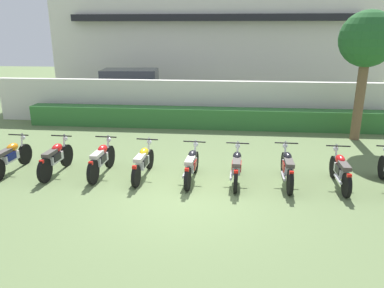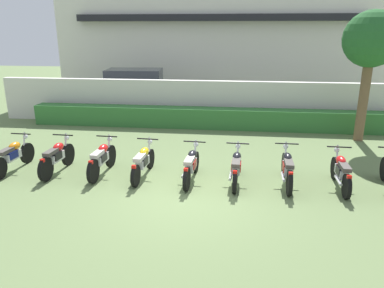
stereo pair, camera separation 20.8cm
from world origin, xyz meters
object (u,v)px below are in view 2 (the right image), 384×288
motorcycle_in_row_3 (143,161)px  parked_car (138,88)px  tree_near_inspector (371,42)px  motorcycle_in_row_1 (57,157)px  motorcycle_in_row_6 (287,168)px  motorcycle_in_row_0 (13,156)px  motorcycle_in_row_4 (191,165)px  motorcycle_in_row_7 (341,171)px  motorcycle_in_row_5 (236,167)px  motorcycle_in_row_2 (102,158)px

motorcycle_in_row_3 → parked_car: bearing=19.0°
tree_near_inspector → motorcycle_in_row_1: size_ratio=2.40×
tree_near_inspector → motorcycle_in_row_6: (-3.04, -4.35, -2.95)m
motorcycle_in_row_0 → motorcycle_in_row_6: bearing=-88.3°
motorcycle_in_row_4 → motorcycle_in_row_7: size_ratio=1.01×
motorcycle_in_row_3 → motorcycle_in_row_7: motorcycle_in_row_7 is taller
parked_car → motorcycle_in_row_6: 11.17m
motorcycle_in_row_0 → motorcycle_in_row_7: bearing=-88.5°
motorcycle_in_row_3 → motorcycle_in_row_7: 5.05m
motorcycle_in_row_7 → motorcycle_in_row_6: bearing=89.2°
parked_car → motorcycle_in_row_1: bearing=-94.1°
motorcycle_in_row_3 → motorcycle_in_row_4: motorcycle_in_row_4 is taller
parked_car → tree_near_inspector: bearing=-32.4°
motorcycle_in_row_1 → motorcycle_in_row_3: bearing=-87.6°
motorcycle_in_row_4 → motorcycle_in_row_0: bearing=92.6°
motorcycle_in_row_6 → motorcycle_in_row_5: bearing=93.2°
parked_car → motorcycle_in_row_2: parked_car is taller
tree_near_inspector → motorcycle_in_row_6: tree_near_inspector is taller
motorcycle_in_row_3 → motorcycle_in_row_4: size_ratio=1.02×
tree_near_inspector → motorcycle_in_row_3: bearing=-147.8°
motorcycle_in_row_4 → motorcycle_in_row_5: size_ratio=1.00×
motorcycle_in_row_1 → motorcycle_in_row_7: motorcycle_in_row_1 is taller
motorcycle_in_row_1 → motorcycle_in_row_7: (7.47, -0.13, -0.01)m
motorcycle_in_row_4 → motorcycle_in_row_5: (1.16, -0.01, -0.00)m
motorcycle_in_row_5 → motorcycle_in_row_3: bearing=89.8°
tree_near_inspector → motorcycle_in_row_0: 11.70m
motorcycle_in_row_1 → motorcycle_in_row_2: bearing=-86.2°
motorcycle_in_row_3 → motorcycle_in_row_5: size_ratio=1.02×
parked_car → motorcycle_in_row_0: (-1.14, -9.14, -0.49)m
motorcycle_in_row_3 → motorcycle_in_row_6: motorcycle_in_row_6 is taller
tree_near_inspector → motorcycle_in_row_7: 5.58m
parked_car → motorcycle_in_row_7: 11.99m
motorcycle_in_row_2 → motorcycle_in_row_6: size_ratio=0.97×
motorcycle_in_row_0 → motorcycle_in_row_7: 8.75m
motorcycle_in_row_0 → motorcycle_in_row_2: motorcycle_in_row_2 is taller
tree_near_inspector → motorcycle_in_row_4: (-5.47, -4.39, -2.96)m
motorcycle_in_row_5 → tree_near_inspector: bearing=-42.0°
tree_near_inspector → motorcycle_in_row_2: (-7.93, -4.24, -2.95)m
parked_car → motorcycle_in_row_6: (6.31, -9.21, -0.48)m
motorcycle_in_row_7 → tree_near_inspector: bearing=-20.5°
motorcycle_in_row_2 → motorcycle_in_row_6: motorcycle_in_row_2 is taller
motorcycle_in_row_5 → motorcycle_in_row_7: size_ratio=1.01×
parked_car → motorcycle_in_row_4: 10.03m
motorcycle_in_row_1 → motorcycle_in_row_4: 3.73m
motorcycle_in_row_0 → motorcycle_in_row_7: (8.75, -0.11, -0.00)m
motorcycle_in_row_5 → motorcycle_in_row_1: bearing=91.0°
motorcycle_in_row_2 → motorcycle_in_row_6: 4.90m
motorcycle_in_row_1 → motorcycle_in_row_6: 6.17m
motorcycle_in_row_1 → motorcycle_in_row_6: (6.17, -0.09, -0.01)m
tree_near_inspector → motorcycle_in_row_3: 8.55m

